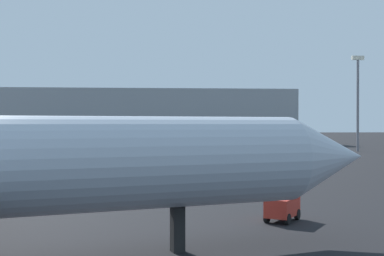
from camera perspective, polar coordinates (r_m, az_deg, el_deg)
The scene contains 3 objects.
baggage_cart at distance 28.92m, azimuth 10.07°, elevation -8.75°, with size 2.42×2.72×1.30m.
light_mast_right at distance 104.68m, azimuth 18.05°, elevation 3.30°, with size 2.40×0.50×18.65m.
terminal_building at distance 144.00m, azimuth -4.93°, elevation 1.24°, with size 78.87×25.86×14.57m, color #999EA3.
Camera 1 is at (-0.62, -6.94, 5.40)m, focal length 47.69 mm.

